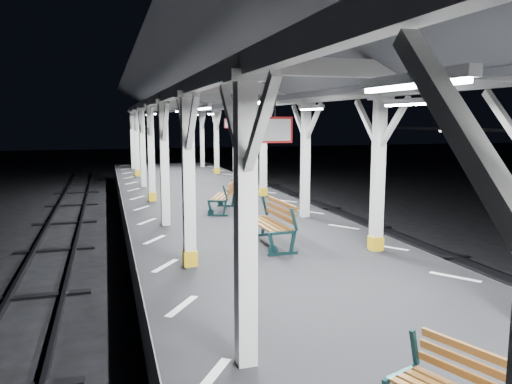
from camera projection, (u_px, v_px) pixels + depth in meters
name	position (u px, v px, depth m)	size (l,w,h in m)	color
ground	(329.00, 348.00, 8.39)	(120.00, 120.00, 0.00)	black
platform	(329.00, 319.00, 8.32)	(6.00, 50.00, 1.00)	black
hazard_stripes_left	(182.00, 306.00, 7.55)	(1.00, 48.00, 0.01)	silver
hazard_stripes_right	(455.00, 277.00, 8.94)	(1.00, 48.00, 0.01)	silver
canopy	(335.00, 70.00, 7.71)	(5.40, 49.00, 4.65)	silver
bench_mid	(272.00, 222.00, 11.17)	(0.76, 1.87, 1.00)	#102B2C
bench_far	(226.00, 195.00, 15.30)	(1.23, 1.81, 0.92)	#102B2C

